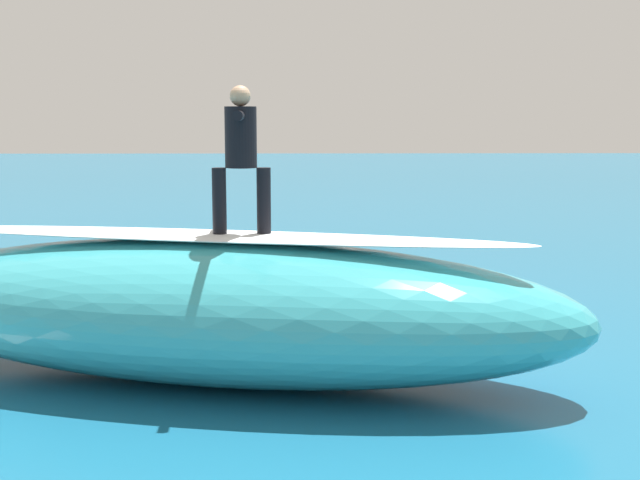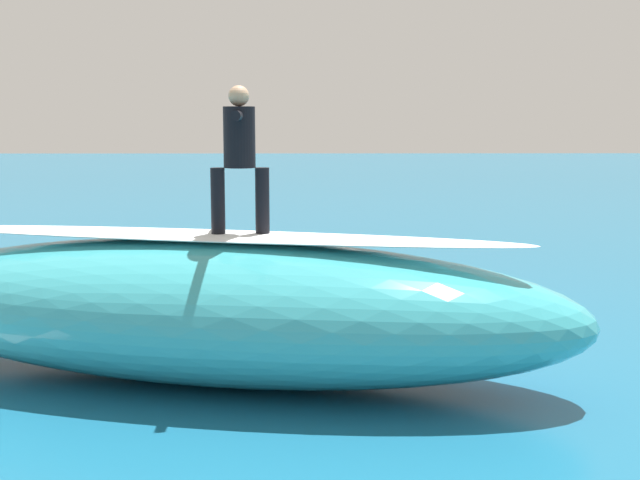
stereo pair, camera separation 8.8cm
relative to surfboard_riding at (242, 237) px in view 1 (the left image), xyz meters
name	(u,v)px [view 1 (the left image)]	position (x,y,z in m)	size (l,w,h in m)	color
ground_plane	(286,320)	(-0.44, -3.02, -1.73)	(120.00, 120.00, 0.00)	#196084
wave_crest	(217,310)	(0.31, -0.07, -0.88)	(8.75, 2.69, 1.69)	teal
wave_foam_lip	(216,236)	(0.31, -0.07, 0.00)	(7.43, 0.94, 0.08)	white
surfboard_riding	(242,237)	(0.00, 0.00, 0.00)	(2.21, 0.51, 0.07)	#EAE5C6
surfer_riding	(241,148)	(0.00, 0.00, 1.03)	(0.68, 1.62, 1.71)	black
surfboard_paddling	(372,294)	(-1.90, -4.75, -1.69)	(2.32, 0.55, 0.09)	#EAE5C6
surfer_paddling	(368,286)	(-1.82, -4.66, -1.52)	(1.08, 1.32, 0.28)	black
foam_patch_far	(118,283)	(2.75, -5.74, -1.67)	(0.83, 0.50, 0.12)	white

